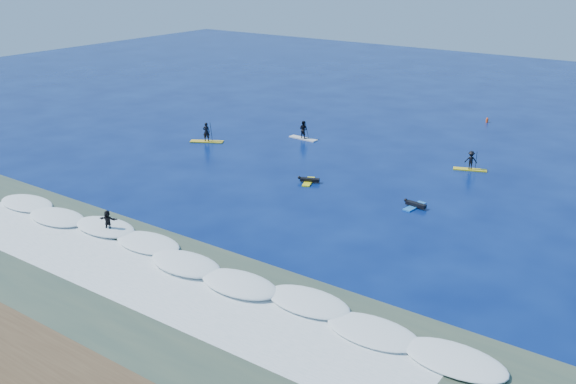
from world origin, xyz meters
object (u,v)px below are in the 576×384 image
Objects in this scene: sup_paddler_left at (207,135)px; marker_buoy at (487,120)px; wave_surfer at (108,222)px; sup_paddler_center at (303,131)px; sup_paddler_right at (471,162)px; prone_paddler_near at (309,180)px; prone_paddler_far at (415,205)px.

marker_buoy is (19.07, 22.78, -0.42)m from sup_paddler_left.
sup_paddler_left reaches higher than wave_surfer.
sup_paddler_center is 20.61m from marker_buoy.
sup_paddler_right is (16.52, 0.25, -0.04)m from sup_paddler_center.
prone_paddler_near is 27.03m from marker_buoy.
prone_paddler_near is 1.09× the size of wave_surfer.
wave_surfer is (-5.00, -15.52, 0.66)m from prone_paddler_near.
prone_paddler_near is at bearing -100.42° from marker_buoy.
sup_paddler_left is at bearing 92.27° from wave_surfer.
sup_paddler_right is 1.22× the size of prone_paddler_near.
sup_paddler_right is (23.37, 6.45, 0.05)m from sup_paddler_left.
prone_paddler_far is at bearing 24.90° from wave_surfer.
wave_surfer is at bearing -93.79° from sup_paddler_left.
prone_paddler_far is at bearing -111.15° from prone_paddler_near.
wave_surfer is at bearing -81.91° from sup_paddler_center.
marker_buoy is (12.22, 16.58, -0.51)m from sup_paddler_center.
prone_paddler_far is at bearing -81.21° from marker_buoy.
sup_paddler_center is 1.33× the size of prone_paddler_far.
sup_paddler_center is 12.42m from prone_paddler_near.
prone_paddler_far is at bearing -38.43° from sup_paddler_left.
prone_paddler_far is 20.94m from wave_surfer.
sup_paddler_center is at bearing 159.66° from sup_paddler_right.
marker_buoy is at bearing 20.86° from sup_paddler_left.
marker_buoy is at bearing 15.84° from prone_paddler_far.
wave_surfer reaches higher than prone_paddler_near.
prone_paddler_far is (8.99, 0.04, 0.00)m from prone_paddler_near.
sup_paddler_right is 13.78m from prone_paddler_near.
sup_paddler_center is 1.33× the size of prone_paddler_near.
wave_surfer is at bearing 140.73° from prone_paddler_near.
prone_paddler_near is 3.71× the size of marker_buoy.
marker_buoy reaches higher than prone_paddler_far.
prone_paddler_near is at bearing -44.23° from sup_paddler_left.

